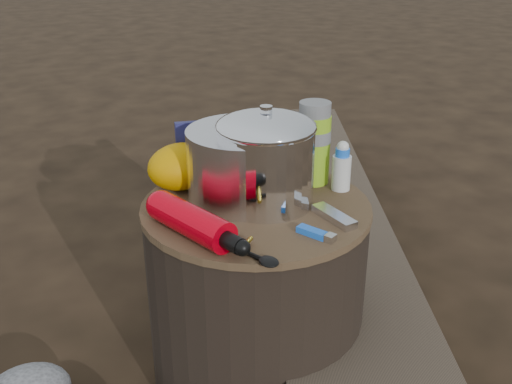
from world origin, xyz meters
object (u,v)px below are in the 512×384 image
log_main (323,227)px  thermos (314,143)px  travel_mug (265,146)px  stump (256,293)px  fuel_bottle (192,221)px  camping_pot (266,159)px

log_main → thermos: 0.65m
travel_mug → stump: bearing=-129.5°
thermos → stump: bearing=-169.7°
stump → travel_mug: bearing=50.5°
stump → log_main: stump is taller
log_main → travel_mug: bearing=-118.9°
stump → travel_mug: size_ratio=4.22×
fuel_bottle → travel_mug: bearing=23.1°
camping_pot → fuel_bottle: camping_pot is taller
log_main → fuel_bottle: fuel_bottle is taller
stump → thermos: (0.18, 0.03, 0.32)m
thermos → travel_mug: 0.14m
log_main → camping_pot: (-0.48, -0.37, 0.46)m
stump → fuel_bottle: bearing=-164.6°
stump → camping_pot: 0.33m
camping_pot → fuel_bottle: bearing=-167.2°
camping_pot → thermos: (0.16, 0.04, -0.01)m
thermos → log_main: bearing=45.5°
stump → camping_pot: camping_pot is taller
log_main → stump: bearing=-111.8°
camping_pot → travel_mug: size_ratio=1.76×
thermos → fuel_bottle: bearing=-167.1°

